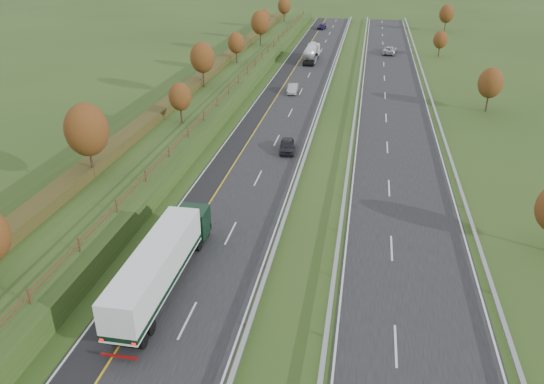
{
  "coord_description": "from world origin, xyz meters",
  "views": [
    {
      "loc": [
        12.1,
        -16.32,
        23.8
      ],
      "look_at": [
        4.17,
        27.49,
        2.2
      ],
      "focal_mm": 35.0,
      "sensor_mm": 36.0,
      "label": 1
    }
  ],
  "objects_px": {
    "car_dark_near": "(287,146)",
    "car_silver_mid": "(293,88)",
    "box_lorry": "(162,263)",
    "road_tanker": "(311,52)",
    "car_small_far": "(322,27)",
    "car_oncoming": "(390,50)"
  },
  "relations": [
    {
      "from": "car_silver_mid",
      "to": "car_oncoming",
      "type": "bearing_deg",
      "value": 62.6
    },
    {
      "from": "box_lorry",
      "to": "road_tanker",
      "type": "height_order",
      "value": "box_lorry"
    },
    {
      "from": "box_lorry",
      "to": "car_silver_mid",
      "type": "bearing_deg",
      "value": 88.37
    },
    {
      "from": "box_lorry",
      "to": "car_dark_near",
      "type": "relative_size",
      "value": 3.75
    },
    {
      "from": "road_tanker",
      "to": "car_oncoming",
      "type": "xyz_separation_m",
      "value": [
        16.3,
        10.37,
        -1.0
      ]
    },
    {
      "from": "car_dark_near",
      "to": "car_small_far",
      "type": "distance_m",
      "value": 94.65
    },
    {
      "from": "box_lorry",
      "to": "road_tanker",
      "type": "relative_size",
      "value": 1.45
    },
    {
      "from": "car_silver_mid",
      "to": "car_small_far",
      "type": "height_order",
      "value": "car_silver_mid"
    },
    {
      "from": "box_lorry",
      "to": "road_tanker",
      "type": "bearing_deg",
      "value": 88.71
    },
    {
      "from": "box_lorry",
      "to": "car_oncoming",
      "type": "height_order",
      "value": "box_lorry"
    },
    {
      "from": "car_dark_near",
      "to": "box_lorry",
      "type": "bearing_deg",
      "value": -105.72
    },
    {
      "from": "box_lorry",
      "to": "car_small_far",
      "type": "bearing_deg",
      "value": 89.99
    },
    {
      "from": "car_dark_near",
      "to": "car_oncoming",
      "type": "height_order",
      "value": "car_oncoming"
    },
    {
      "from": "car_silver_mid",
      "to": "car_small_far",
      "type": "bearing_deg",
      "value": 88.69
    },
    {
      "from": "box_lorry",
      "to": "car_silver_mid",
      "type": "height_order",
      "value": "box_lorry"
    },
    {
      "from": "car_dark_near",
      "to": "car_small_far",
      "type": "xyz_separation_m",
      "value": [
        -4.74,
        94.54,
        -0.06
      ]
    },
    {
      "from": "box_lorry",
      "to": "car_dark_near",
      "type": "xyz_separation_m",
      "value": [
        4.77,
        29.14,
        -1.55
      ]
    },
    {
      "from": "car_silver_mid",
      "to": "road_tanker",
      "type": "bearing_deg",
      "value": 86.82
    },
    {
      "from": "car_silver_mid",
      "to": "car_oncoming",
      "type": "xyz_separation_m",
      "value": [
        16.54,
        35.86,
        0.09
      ]
    },
    {
      "from": "car_dark_near",
      "to": "car_silver_mid",
      "type": "bearing_deg",
      "value": 90.34
    },
    {
      "from": "road_tanker",
      "to": "car_small_far",
      "type": "relative_size",
      "value": 2.41
    },
    {
      "from": "road_tanker",
      "to": "car_oncoming",
      "type": "relative_size",
      "value": 1.9
    }
  ]
}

